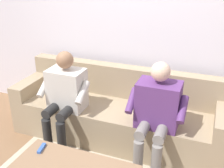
{
  "coord_description": "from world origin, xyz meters",
  "views": [
    {
      "loc": [
        -0.99,
        2.6,
        2.0
      ],
      "look_at": [
        0.0,
        0.09,
        0.8
      ],
      "focal_mm": 43.93,
      "sensor_mm": 36.0,
      "label": 1
    }
  ],
  "objects_px": {
    "person_right_seated": "(65,94)",
    "remote_blue": "(42,148)",
    "person_left_seated": "(157,110)",
    "couch": "(118,115)"
  },
  "relations": [
    {
      "from": "couch",
      "to": "person_right_seated",
      "type": "relative_size",
      "value": 2.27
    },
    {
      "from": "couch",
      "to": "person_right_seated",
      "type": "xyz_separation_m",
      "value": [
        0.53,
        0.34,
        0.34
      ]
    },
    {
      "from": "person_left_seated",
      "to": "person_right_seated",
      "type": "height_order",
      "value": "person_left_seated"
    },
    {
      "from": "remote_blue",
      "to": "person_left_seated",
      "type": "bearing_deg",
      "value": -66.12
    },
    {
      "from": "couch",
      "to": "remote_blue",
      "type": "height_order",
      "value": "couch"
    },
    {
      "from": "person_right_seated",
      "to": "remote_blue",
      "type": "distance_m",
      "value": 0.72
    },
    {
      "from": "person_left_seated",
      "to": "remote_blue",
      "type": "relative_size",
      "value": 8.13
    },
    {
      "from": "person_right_seated",
      "to": "person_left_seated",
      "type": "bearing_deg",
      "value": -179.7
    },
    {
      "from": "person_right_seated",
      "to": "remote_blue",
      "type": "bearing_deg",
      "value": 100.02
    },
    {
      "from": "person_left_seated",
      "to": "person_right_seated",
      "type": "relative_size",
      "value": 1.01
    }
  ]
}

